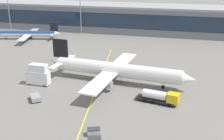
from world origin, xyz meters
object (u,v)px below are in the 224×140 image
object	(u,v)px
main_airliner	(116,70)
fuel_tanker	(160,97)
catering_lift	(38,75)
commuter_jet_far	(27,34)
baggage_cart_1	(94,132)
pushback_tug	(35,98)

from	to	relation	value
main_airliner	fuel_tanker	distance (m)	17.90
fuel_tanker	catering_lift	world-z (taller)	catering_lift
catering_lift	commuter_jet_far	world-z (taller)	commuter_jet_far
main_airliner	baggage_cart_1	world-z (taller)	main_airliner
catering_lift	fuel_tanker	bearing A→B (deg)	-5.67
baggage_cart_1	commuter_jet_far	world-z (taller)	commuter_jet_far
fuel_tanker	commuter_jet_far	distance (m)	85.90
fuel_tanker	pushback_tug	xyz separation A→B (m)	(-31.32, -6.35, -0.90)
fuel_tanker	catering_lift	size ratio (longest dim) A/B	1.62
baggage_cart_1	catering_lift	bearing A→B (deg)	137.80
commuter_jet_far	main_airliner	bearing A→B (deg)	-37.94
main_airliner	fuel_tanker	world-z (taller)	main_airliner
pushback_tug	commuter_jet_far	bearing A→B (deg)	121.62
main_airliner	pushback_tug	distance (m)	24.64
main_airliner	pushback_tug	world-z (taller)	main_airliner
catering_lift	commuter_jet_far	distance (m)	58.89
main_airliner	commuter_jet_far	distance (m)	68.15
main_airliner	catering_lift	bearing A→B (deg)	-161.03
fuel_tanker	catering_lift	bearing A→B (deg)	174.33
main_airliner	baggage_cart_1	size ratio (longest dim) A/B	15.21
commuter_jet_far	baggage_cart_1	bearing A→B (deg)	-51.69
catering_lift	commuter_jet_far	bearing A→B (deg)	123.19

